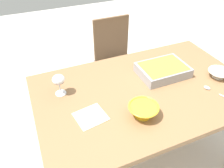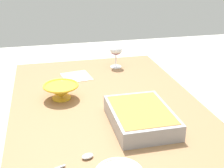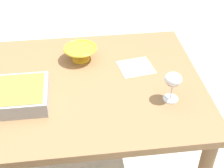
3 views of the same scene
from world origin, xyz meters
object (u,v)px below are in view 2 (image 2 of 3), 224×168
at_px(dining_table, 108,123).
at_px(napkin, 76,77).
at_px(wine_glass, 116,51).
at_px(small_bowl, 61,91).
at_px(casserole_dish, 141,116).
at_px(serving_spoon, 71,163).

xyz_separation_m(dining_table, napkin, (0.42, 0.10, 0.10)).
relative_size(wine_glass, small_bowl, 0.82).
bearing_deg(small_bowl, casserole_dish, -137.16).
distance_m(wine_glass, serving_spoon, 1.03).
bearing_deg(serving_spoon, dining_table, -28.43).
xyz_separation_m(dining_table, small_bowl, (0.13, 0.21, 0.14)).
bearing_deg(casserole_dish, small_bowl, 42.84).
xyz_separation_m(wine_glass, serving_spoon, (-0.94, 0.40, -0.10)).
bearing_deg(small_bowl, napkin, -21.41).
xyz_separation_m(small_bowl, napkin, (0.28, -0.11, -0.04)).
bearing_deg(wine_glass, dining_table, 161.87).
height_order(dining_table, napkin, napkin).
bearing_deg(casserole_dish, serving_spoon, 122.75).
bearing_deg(dining_table, wine_glass, -18.13).
height_order(dining_table, small_bowl, small_bowl).
distance_m(small_bowl, serving_spoon, 0.55).
relative_size(dining_table, serving_spoon, 5.26).
relative_size(dining_table, casserole_dish, 4.20).
distance_m(casserole_dish, serving_spoon, 0.39).
bearing_deg(dining_table, casserole_dish, -153.15).
distance_m(wine_glass, small_bowl, 0.56).
bearing_deg(small_bowl, serving_spoon, 178.71).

